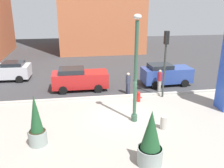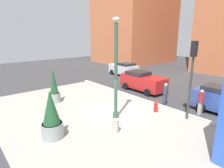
{
  "view_description": "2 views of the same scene",
  "coord_description": "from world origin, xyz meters",
  "px_view_note": "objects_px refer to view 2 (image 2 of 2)",
  "views": [
    {
      "loc": [
        -2.83,
        -13.34,
        6.78
      ],
      "look_at": [
        -0.74,
        -0.05,
        2.17
      ],
      "focal_mm": 39.19,
      "sensor_mm": 36.0,
      "label": 1
    },
    {
      "loc": [
        9.0,
        -8.13,
        5.21
      ],
      "look_at": [
        -0.83,
        0.13,
        1.85
      ],
      "focal_mm": 30.85,
      "sensor_mm": 36.0,
      "label": 2
    }
  ],
  "objects_px": {
    "traffic_light_far_side": "(192,68)",
    "pedestrian_by_curb": "(201,101)",
    "car_intersection": "(124,69)",
    "fire_hydrant": "(156,107)",
    "lamp_post": "(116,72)",
    "potted_plant_mid_plaza": "(54,89)",
    "concrete_bollard": "(116,126)",
    "potted_plant_curbside": "(52,117)",
    "car_far_lane": "(142,81)",
    "pedestrian_crossing": "(165,93)"
  },
  "relations": [
    {
      "from": "traffic_light_far_side",
      "to": "pedestrian_by_curb",
      "type": "height_order",
      "value": "traffic_light_far_side"
    },
    {
      "from": "traffic_light_far_side",
      "to": "car_intersection",
      "type": "relative_size",
      "value": 1.22
    },
    {
      "from": "fire_hydrant",
      "to": "car_intersection",
      "type": "height_order",
      "value": "car_intersection"
    },
    {
      "from": "lamp_post",
      "to": "pedestrian_by_curb",
      "type": "xyz_separation_m",
      "value": [
        3.16,
        4.64,
        -2.03
      ]
    },
    {
      "from": "car_intersection",
      "to": "potted_plant_mid_plaza",
      "type": "bearing_deg",
      "value": -70.58
    },
    {
      "from": "lamp_post",
      "to": "traffic_light_far_side",
      "type": "bearing_deg",
      "value": 48.54
    },
    {
      "from": "fire_hydrant",
      "to": "car_intersection",
      "type": "distance_m",
      "value": 12.19
    },
    {
      "from": "concrete_bollard",
      "to": "car_intersection",
      "type": "bearing_deg",
      "value": 134.93
    },
    {
      "from": "potted_plant_curbside",
      "to": "potted_plant_mid_plaza",
      "type": "bearing_deg",
      "value": 155.01
    },
    {
      "from": "potted_plant_curbside",
      "to": "car_far_lane",
      "type": "height_order",
      "value": "potted_plant_curbside"
    },
    {
      "from": "fire_hydrant",
      "to": "pedestrian_by_curb",
      "type": "distance_m",
      "value": 2.92
    },
    {
      "from": "car_intersection",
      "to": "car_far_lane",
      "type": "distance_m",
      "value": 7.11
    },
    {
      "from": "potted_plant_mid_plaza",
      "to": "potted_plant_curbside",
      "type": "relative_size",
      "value": 1.03
    },
    {
      "from": "car_far_lane",
      "to": "pedestrian_by_curb",
      "type": "bearing_deg",
      "value": -11.94
    },
    {
      "from": "car_far_lane",
      "to": "concrete_bollard",
      "type": "bearing_deg",
      "value": -58.51
    },
    {
      "from": "lamp_post",
      "to": "pedestrian_crossing",
      "type": "height_order",
      "value": "lamp_post"
    },
    {
      "from": "lamp_post",
      "to": "car_intersection",
      "type": "distance_m",
      "value": 13.35
    },
    {
      "from": "lamp_post",
      "to": "pedestrian_crossing",
      "type": "bearing_deg",
      "value": 82.36
    },
    {
      "from": "car_intersection",
      "to": "pedestrian_by_curb",
      "type": "relative_size",
      "value": 2.3
    },
    {
      "from": "fire_hydrant",
      "to": "concrete_bollard",
      "type": "relative_size",
      "value": 1.0
    },
    {
      "from": "potted_plant_mid_plaza",
      "to": "concrete_bollard",
      "type": "height_order",
      "value": "potted_plant_mid_plaza"
    },
    {
      "from": "traffic_light_far_side",
      "to": "lamp_post",
      "type": "bearing_deg",
      "value": -131.46
    },
    {
      "from": "traffic_light_far_side",
      "to": "car_intersection",
      "type": "distance_m",
      "value": 13.82
    },
    {
      "from": "car_far_lane",
      "to": "car_intersection",
      "type": "bearing_deg",
      "value": 150.82
    },
    {
      "from": "potted_plant_curbside",
      "to": "pedestrian_by_curb",
      "type": "distance_m",
      "value": 9.35
    },
    {
      "from": "fire_hydrant",
      "to": "pedestrian_crossing",
      "type": "xyz_separation_m",
      "value": [
        -0.41,
        1.63,
        0.56
      ]
    },
    {
      "from": "potted_plant_curbside",
      "to": "car_intersection",
      "type": "bearing_deg",
      "value": 123.53
    },
    {
      "from": "potted_plant_mid_plaza",
      "to": "pedestrian_by_curb",
      "type": "distance_m",
      "value": 10.58
    },
    {
      "from": "concrete_bollard",
      "to": "traffic_light_far_side",
      "type": "bearing_deg",
      "value": 70.52
    },
    {
      "from": "lamp_post",
      "to": "potted_plant_mid_plaza",
      "type": "distance_m",
      "value": 5.87
    },
    {
      "from": "potted_plant_mid_plaza",
      "to": "traffic_light_far_side",
      "type": "bearing_deg",
      "value": 31.56
    },
    {
      "from": "car_intersection",
      "to": "pedestrian_crossing",
      "type": "xyz_separation_m",
      "value": [
        9.81,
        -5.01,
        0.08
      ]
    },
    {
      "from": "potted_plant_mid_plaza",
      "to": "pedestrian_by_curb",
      "type": "bearing_deg",
      "value": 36.92
    },
    {
      "from": "pedestrian_crossing",
      "to": "pedestrian_by_curb",
      "type": "bearing_deg",
      "value": 5.36
    },
    {
      "from": "fire_hydrant",
      "to": "car_intersection",
      "type": "xyz_separation_m",
      "value": [
        -10.21,
        6.64,
        0.48
      ]
    },
    {
      "from": "potted_plant_mid_plaza",
      "to": "fire_hydrant",
      "type": "relative_size",
      "value": 3.52
    },
    {
      "from": "concrete_bollard",
      "to": "car_far_lane",
      "type": "distance_m",
      "value": 8.4
    },
    {
      "from": "potted_plant_curbside",
      "to": "pedestrian_crossing",
      "type": "xyz_separation_m",
      "value": [
        0.9,
        8.44,
        -0.2
      ]
    },
    {
      "from": "pedestrian_by_curb",
      "to": "concrete_bollard",
      "type": "bearing_deg",
      "value": -107.09
    },
    {
      "from": "fire_hydrant",
      "to": "traffic_light_far_side",
      "type": "distance_m",
      "value": 3.54
    },
    {
      "from": "fire_hydrant",
      "to": "concrete_bollard",
      "type": "height_order",
      "value": "same"
    },
    {
      "from": "traffic_light_far_side",
      "to": "pedestrian_by_curb",
      "type": "distance_m",
      "value": 2.61
    },
    {
      "from": "car_far_lane",
      "to": "pedestrian_crossing",
      "type": "xyz_separation_m",
      "value": [
        3.6,
        -1.55,
        0.02
      ]
    },
    {
      "from": "car_intersection",
      "to": "traffic_light_far_side",
      "type": "bearing_deg",
      "value": -26.34
    },
    {
      "from": "pedestrian_by_curb",
      "to": "pedestrian_crossing",
      "type": "distance_m",
      "value": 2.58
    },
    {
      "from": "potted_plant_curbside",
      "to": "fire_hydrant",
      "type": "distance_m",
      "value": 6.97
    },
    {
      "from": "car_intersection",
      "to": "pedestrian_by_curb",
      "type": "distance_m",
      "value": 13.27
    },
    {
      "from": "car_far_lane",
      "to": "pedestrian_by_curb",
      "type": "xyz_separation_m",
      "value": [
        6.17,
        -1.31,
        0.05
      ]
    },
    {
      "from": "potted_plant_mid_plaza",
      "to": "car_far_lane",
      "type": "bearing_deg",
      "value": 73.41
    },
    {
      "from": "concrete_bollard",
      "to": "car_far_lane",
      "type": "relative_size",
      "value": 0.17
    }
  ]
}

